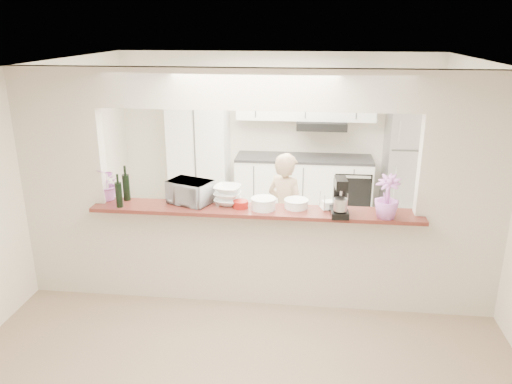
# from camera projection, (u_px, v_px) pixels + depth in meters

# --- Properties ---
(floor) EXTENTS (6.00, 6.00, 0.00)m
(floor) POSITION_uv_depth(u_px,v_px,m) (255.00, 299.00, 5.52)
(floor) COLOR gray
(floor) RESTS_ON ground
(tile_overlay) EXTENTS (5.00, 2.90, 0.01)m
(tile_overlay) POSITION_uv_depth(u_px,v_px,m) (268.00, 241.00, 6.98)
(tile_overlay) COLOR beige
(tile_overlay) RESTS_ON floor
(partition) EXTENTS (5.00, 0.15, 2.50)m
(partition) POSITION_uv_depth(u_px,v_px,m) (255.00, 171.00, 5.04)
(partition) COLOR beige
(partition) RESTS_ON floor
(bar_counter) EXTENTS (3.40, 0.38, 1.09)m
(bar_counter) POSITION_uv_depth(u_px,v_px,m) (255.00, 252.00, 5.33)
(bar_counter) COLOR beige
(bar_counter) RESTS_ON floor
(kitchen_cabinets) EXTENTS (3.15, 0.62, 2.25)m
(kitchen_cabinets) POSITION_uv_depth(u_px,v_px,m) (263.00, 153.00, 7.79)
(kitchen_cabinets) COLOR white
(kitchen_cabinets) RESTS_ON floor
(refrigerator) EXTENTS (0.75, 0.70, 1.70)m
(refrigerator) POSITION_uv_depth(u_px,v_px,m) (410.00, 166.00, 7.52)
(refrigerator) COLOR #A6A6AA
(refrigerator) RESTS_ON floor
(flower_left) EXTENTS (0.38, 0.35, 0.37)m
(flower_left) POSITION_uv_depth(u_px,v_px,m) (107.00, 184.00, 5.33)
(flower_left) COLOR #E076CD
(flower_left) RESTS_ON bar_counter
(wine_bottle_a) EXTENTS (0.08, 0.08, 0.38)m
(wine_bottle_a) POSITION_uv_depth(u_px,v_px,m) (126.00, 187.00, 5.33)
(wine_bottle_a) COLOR black
(wine_bottle_a) RESTS_ON bar_counter
(wine_bottle_b) EXTENTS (0.07, 0.07, 0.35)m
(wine_bottle_b) POSITION_uv_depth(u_px,v_px,m) (119.00, 194.00, 5.13)
(wine_bottle_b) COLOR black
(wine_bottle_b) RESTS_ON bar_counter
(toaster_oven) EXTENTS (0.52, 0.44, 0.25)m
(toaster_oven) POSITION_uv_depth(u_px,v_px,m) (190.00, 192.00, 5.25)
(toaster_oven) COLOR silver
(toaster_oven) RESTS_ON bar_counter
(serving_bowls) EXTENTS (0.32, 0.32, 0.20)m
(serving_bowls) POSITION_uv_depth(u_px,v_px,m) (228.00, 195.00, 5.22)
(serving_bowls) COLOR white
(serving_bowls) RESTS_ON bar_counter
(plate_stack_a) EXTENTS (0.26, 0.26, 0.12)m
(plate_stack_a) POSITION_uv_depth(u_px,v_px,m) (263.00, 204.00, 5.10)
(plate_stack_a) COLOR white
(plate_stack_a) RESTS_ON bar_counter
(plate_stack_b) EXTENTS (0.25, 0.25, 0.09)m
(plate_stack_b) POSITION_uv_depth(u_px,v_px,m) (296.00, 204.00, 5.14)
(plate_stack_b) COLOR white
(plate_stack_b) RESTS_ON bar_counter
(red_bowl) EXTENTS (0.16, 0.16, 0.07)m
(red_bowl) POSITION_uv_depth(u_px,v_px,m) (241.00, 204.00, 5.14)
(red_bowl) COLOR maroon
(red_bowl) RESTS_ON bar_counter
(tan_bowl) EXTENTS (0.14, 0.14, 0.06)m
(tan_bowl) POSITION_uv_depth(u_px,v_px,m) (260.00, 205.00, 5.12)
(tan_bowl) COLOR #C3AE89
(tan_bowl) RESTS_ON bar_counter
(utensil_caddy) EXTENTS (0.30, 0.23, 0.25)m
(utensil_caddy) POSITION_uv_depth(u_px,v_px,m) (334.00, 199.00, 5.10)
(utensil_caddy) COLOR silver
(utensil_caddy) RESTS_ON bar_counter
(stand_mixer) EXTENTS (0.18, 0.28, 0.39)m
(stand_mixer) POSITION_uv_depth(u_px,v_px,m) (340.00, 199.00, 4.89)
(stand_mixer) COLOR black
(stand_mixer) RESTS_ON bar_counter
(flower_right) EXTENTS (0.32, 0.32, 0.43)m
(flower_right) POSITION_uv_depth(u_px,v_px,m) (387.00, 197.00, 4.82)
(flower_right) COLOR #AD68C2
(flower_right) RESTS_ON bar_counter
(person) EXTENTS (0.64, 0.60, 1.47)m
(person) POSITION_uv_depth(u_px,v_px,m) (286.00, 213.00, 6.01)
(person) COLOR tan
(person) RESTS_ON floor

